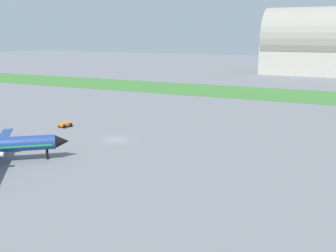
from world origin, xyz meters
TOP-DOWN VIEW (x-y plane):
  - ground_plane at (0.00, 0.00)m, footprint 600.00×600.00m
  - grass_taxiway_strip at (0.00, 68.72)m, footprint 360.00×28.00m
  - baggage_cart_near_gate at (-14.63, 3.99)m, footprint 2.17×2.67m
  - hangar_distant at (17.24, 142.07)m, footprint 46.78×28.05m

SIDE VIEW (x-z plane):
  - ground_plane at x=0.00m, z-range 0.00..0.00m
  - grass_taxiway_strip at x=0.00m, z-range 0.00..0.08m
  - baggage_cart_near_gate at x=-14.63m, z-range 0.12..1.02m
  - hangar_distant at x=17.24m, z-range -1.82..28.42m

